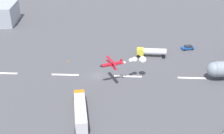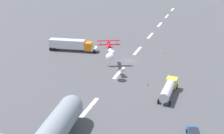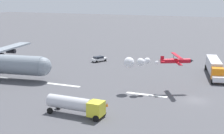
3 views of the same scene
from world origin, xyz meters
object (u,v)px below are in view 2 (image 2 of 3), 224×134
(traffic_cone_near, at_px, (165,52))
(semi_truck_orange, at_px, (72,44))
(stunt_biplane_red, at_px, (110,51))
(traffic_cone_far, at_px, (147,84))
(fuel_tanker_truck, at_px, (169,88))

(traffic_cone_near, bearing_deg, semi_truck_orange, -73.69)
(stunt_biplane_red, height_order, traffic_cone_far, stunt_biplane_red)
(semi_truck_orange, bearing_deg, traffic_cone_near, 106.31)
(fuel_tanker_truck, distance_m, traffic_cone_near, 27.16)
(fuel_tanker_truck, xyz_separation_m, traffic_cone_far, (-2.98, -5.51, -1.37))
(stunt_biplane_red, distance_m, fuel_tanker_truck, 18.48)
(semi_truck_orange, relative_size, fuel_tanker_truck, 1.64)
(stunt_biplane_red, relative_size, traffic_cone_far, 17.01)
(fuel_tanker_truck, relative_size, traffic_cone_near, 12.88)
(stunt_biplane_red, relative_size, fuel_tanker_truck, 1.32)
(stunt_biplane_red, relative_size, semi_truck_orange, 0.80)
(stunt_biplane_red, distance_m, traffic_cone_far, 13.03)
(semi_truck_orange, xyz_separation_m, traffic_cone_far, (15.14, 28.86, -1.76))
(stunt_biplane_red, distance_m, traffic_cone_near, 23.21)
(semi_truck_orange, bearing_deg, traffic_cone_far, 62.32)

